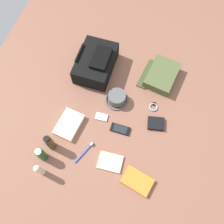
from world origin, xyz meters
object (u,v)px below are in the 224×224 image
Objects in this scene: wristwatch at (153,107)px; wallet at (156,123)px; notepad at (110,162)px; bucket_hat at (117,98)px; toothbrush at (85,151)px; lotion_bottle at (40,170)px; paperback_novel at (137,181)px; toiletry_pouch at (161,75)px; cologne_bottle at (50,143)px; shampoo_bottle at (41,154)px; cell_phone at (120,129)px; backpack at (96,63)px; folded_towel at (69,124)px; media_player at (102,117)px.

wallet reaches higher than wristwatch.
wristwatch is at bearing -23.72° from notepad.
toothbrush is (-0.42, 0.09, -0.03)m from bucket_hat.
paperback_novel is at bearing -78.04° from lotion_bottle.
cologne_bottle is (-0.72, 0.56, 0.05)m from toiletry_pouch.
shampoo_bottle is 0.53m from cell_phone.
cell_phone is (-0.20, -0.09, -0.03)m from bucket_hat.
cologne_bottle is 2.42× the size of wristwatch.
backpack reaches higher than paperback_novel.
notepad is at bearing 72.30° from paperback_novel.
cell_phone is at bearing -58.22° from cologne_bottle.
wallet reaches higher than notepad.
shampoo_bottle reaches higher than folded_towel.
toiletry_pouch is 0.53m from media_player.
paperback_novel is 0.35m from cell_phone.
lotion_bottle is at bearing 154.36° from bucket_hat.
bucket_hat reaches higher than wallet.
folded_towel reaches higher than toothbrush.
shampoo_bottle is (-0.73, 0.11, -0.00)m from backpack.
media_player is at bearing 143.52° from toiletry_pouch.
wristwatch is at bearing -60.70° from media_player.
toothbrush is 0.82× the size of folded_towel.
lotion_bottle is (-0.62, 0.30, 0.04)m from bucket_hat.
bucket_hat is 2.33× the size of wristwatch.
lotion_bottle is at bearing 139.12° from wristwatch.
paperback_novel is 0.20m from notepad.
cologne_bottle reaches higher than paperback_novel.
folded_towel is (-0.07, 0.34, 0.01)m from cell_phone.
notepad is (-0.23, -0.00, 0.00)m from cell_phone.
toiletry_pouch reaches higher than cell_phone.
wristwatch is 0.49m from notepad.
toiletry_pouch is 3.38× the size of media_player.
lotion_bottle is 0.10m from shampoo_bottle.
bucket_hat is at bearing -31.87° from shampoo_bottle.
notepad is (0.01, -0.39, -0.08)m from cologne_bottle.
wallet is at bearing -80.57° from media_player.
folded_towel is (-0.12, 0.19, 0.01)m from media_player.
wallet is 0.55× the size of folded_towel.
wristwatch is (0.52, 0.02, -0.01)m from paperback_novel.
toothbrush is (-0.44, 0.35, 0.00)m from wristwatch.
bucket_hat is 0.57m from paperback_novel.
cell_phone is (0.41, -0.38, -0.07)m from lotion_bottle.
shampoo_bottle is 0.72× the size of paperback_novel.
cell_phone is at bearing -2.68° from notepad.
paperback_novel is 0.40m from wallet.
lotion_bottle reaches higher than folded_towel.
folded_towel is (-0.30, 0.51, 0.01)m from wristwatch.
backpack is 0.61m from wallet.
paperback_novel is 2.34× the size of media_player.
wallet is 0.59m from folded_towel.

